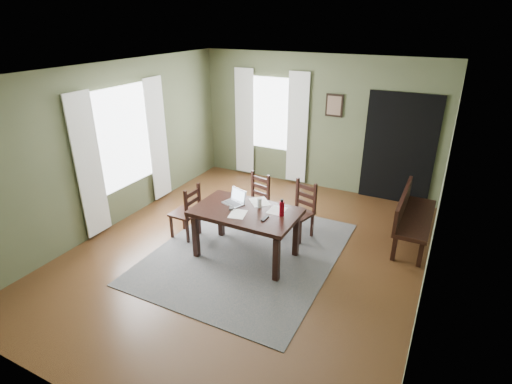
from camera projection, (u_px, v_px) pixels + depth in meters
The scene contains 24 objects.
ground at pixel (247, 252), 6.16m from camera, with size 5.00×6.00×0.01m.
room_shell at pixel (246, 139), 5.43m from camera, with size 5.02×6.02×2.71m.
rug at pixel (247, 252), 6.16m from camera, with size 2.60×3.20×0.01m.
dining_table at pixel (246, 216), 5.80m from camera, with size 1.52×0.92×0.76m.
chair_end at pixel (187, 212), 6.41m from camera, with size 0.41×0.41×0.91m.
chair_back_left at pixel (255, 201), 6.78m from camera, with size 0.48×0.48×0.92m.
chair_back_right at pixel (300, 211), 6.43m from camera, with size 0.50×0.50×0.93m.
bench at pixel (411, 213), 6.25m from camera, with size 0.48×1.51×0.85m.
laptop at pixel (236, 200), 5.97m from camera, with size 0.36×0.32×0.21m.
computer_mouse at pixel (231, 208), 5.78m from camera, with size 0.06×0.10×0.03m, color #3F3F42.
tv_remote at pixel (265, 218), 5.51m from camera, with size 0.05×0.17×0.02m, color black.
drinking_glass at pixel (259, 203), 5.82m from camera, with size 0.07×0.07×0.15m, color silver.
water_bottle at pixel (282, 208), 5.56m from camera, with size 0.08×0.08×0.25m.
paper_c at pixel (260, 202), 6.02m from camera, with size 0.26×0.33×0.00m, color white.
paper_d at pixel (277, 210), 5.76m from camera, with size 0.23×0.30×0.00m, color white.
paper_e at pixel (238, 214), 5.65m from camera, with size 0.22×0.29×0.00m, color white.
window_left at pixel (123, 138), 6.75m from camera, with size 0.01×1.30×1.70m.
window_back at pixel (271, 114), 8.40m from camera, with size 1.00×0.01×1.50m.
curtain_left_near at pixel (89, 167), 6.17m from camera, with size 0.03×0.48×2.30m.
curtain_left_far at pixel (158, 140), 7.51m from camera, with size 0.03×0.48×2.30m.
curtain_back_left at pixel (244, 122), 8.74m from camera, with size 0.44×0.03×2.30m.
curtain_back_right at pixel (297, 129), 8.23m from camera, with size 0.44×0.03×2.30m.
framed_picture at pixel (334, 105), 7.72m from camera, with size 0.34×0.03×0.44m.
doorway_back at pixel (399, 149), 7.47m from camera, with size 1.30×0.03×2.10m.
Camera 1 is at (2.49, -4.62, 3.35)m, focal length 28.00 mm.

